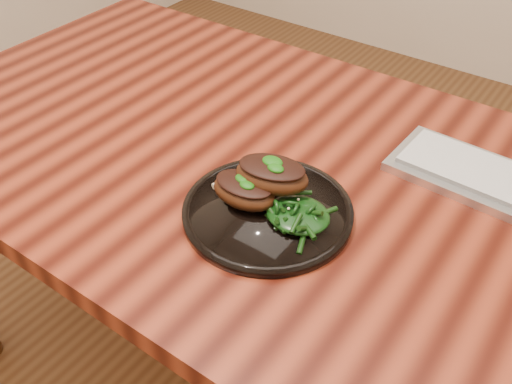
# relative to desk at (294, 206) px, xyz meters

# --- Properties ---
(desk) EXTENTS (1.60, 0.80, 0.75)m
(desk) POSITION_rel_desk_xyz_m (0.00, 0.00, 0.00)
(desk) COLOR #370D06
(desk) RESTS_ON ground
(plate) EXTENTS (0.26, 0.26, 0.02)m
(plate) POSITION_rel_desk_xyz_m (0.03, -0.12, 0.09)
(plate) COLOR black
(plate) RESTS_ON desk
(lamb_chop_front) EXTENTS (0.11, 0.08, 0.05)m
(lamb_chop_front) POSITION_rel_desk_xyz_m (-0.01, -0.13, 0.12)
(lamb_chop_front) COLOR #3D1C0B
(lamb_chop_front) RESTS_ON plate
(lamb_chop_back) EXTENTS (0.13, 0.10, 0.05)m
(lamb_chop_back) POSITION_rel_desk_xyz_m (0.01, -0.10, 0.14)
(lamb_chop_back) COLOR #3D1C0B
(lamb_chop_back) RESTS_ON plate
(herb_smear) EXTENTS (0.09, 0.06, 0.01)m
(herb_smear) POSITION_rel_desk_xyz_m (-0.01, -0.07, 0.10)
(herb_smear) COLOR #0A4507
(herb_smear) RESTS_ON plate
(greens_heap) EXTENTS (0.10, 0.09, 0.04)m
(greens_heap) POSITION_rel_desk_xyz_m (0.08, -0.12, 0.11)
(greens_heap) COLOR black
(greens_heap) RESTS_ON plate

